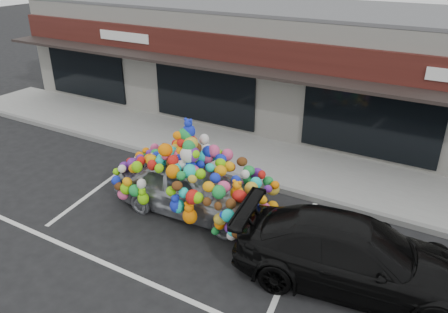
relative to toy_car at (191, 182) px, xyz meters
The scene contains 9 objects.
ground 0.97m from the toy_car, 66.93° to the right, with size 90.00×90.00×0.00m, color black.
shop_building 8.12m from the toy_car, 88.69° to the left, with size 24.00×7.20×4.31m.
sidewalk 3.66m from the toy_car, 87.07° to the left, with size 26.00×3.00×0.15m, color gray.
kerb 2.22m from the toy_car, 84.96° to the left, with size 26.00×0.18×0.16m, color slate.
parking_stripe_left 3.14m from the toy_car, behind, with size 0.12×4.40×0.01m, color silver.
parking_stripe_mid 3.11m from the toy_car, ahead, with size 0.12×4.40×0.01m, color silver.
lane_line 3.60m from the toy_car, 51.35° to the right, with size 14.00×0.12×0.01m, color silver.
toy_car is the anchor object (origin of this frame).
black_sedan 4.39m from the toy_car, ahead, with size 4.83×1.96×1.40m, color black.
Camera 1 is at (5.42, -7.54, 6.19)m, focal length 35.00 mm.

